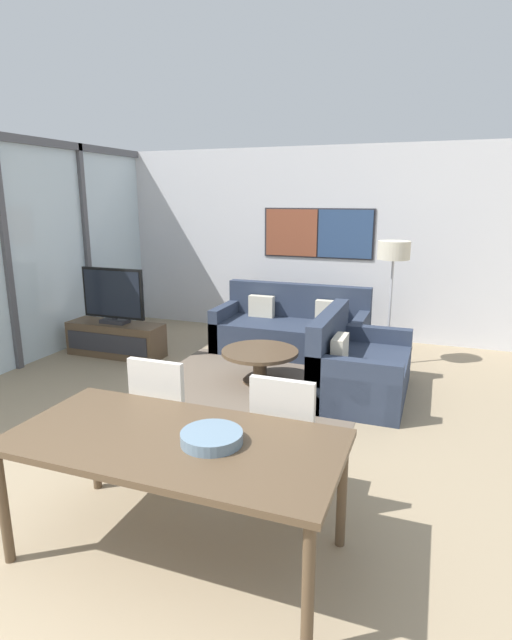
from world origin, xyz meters
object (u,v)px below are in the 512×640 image
(fruit_bowl, at_px, (212,437))
(floor_lamp, at_px, (393,258))
(dining_table, at_px, (174,449))
(coffee_table, at_px, (260,358))
(tv_console, at_px, (116,339))
(sofa_main, at_px, (292,331))
(sofa_side, at_px, (354,369))
(dining_chair_left, at_px, (166,413))
(television, at_px, (113,297))
(dining_chair_centre, at_px, (287,436))

(fruit_bowl, xyz_separation_m, floor_lamp, (0.58, 3.95, 0.56))
(floor_lamp, bearing_deg, dining_table, -101.45)
(coffee_table, relative_size, fruit_bowl, 2.52)
(tv_console, relative_size, sofa_main, 0.65)
(sofa_side, bearing_deg, sofa_main, 39.91)
(coffee_table, bearing_deg, sofa_main, 90.00)
(dining_table, height_order, dining_chair_left, dining_chair_left)
(dining_table, bearing_deg, dining_chair_left, 123.84)
(sofa_main, bearing_deg, sofa_side, -50.09)
(television, bearing_deg, floor_lamp, 13.82)
(dining_chair_left, relative_size, fruit_bowl, 2.81)
(television, xyz_separation_m, sofa_main, (2.15, 1.03, -0.52))
(tv_console, height_order, fruit_bowl, fruit_bowl)
(sofa_side, bearing_deg, fruit_bowl, 173.19)
(tv_console, height_order, dining_table, dining_table)
(television, xyz_separation_m, floor_lamp, (3.46, 0.85, 0.55))
(coffee_table, xyz_separation_m, dining_table, (0.50, -2.84, 0.40))
(sofa_side, xyz_separation_m, dining_chair_centre, (-0.10, -2.20, 0.25))
(dining_chair_left, bearing_deg, television, 132.13)
(tv_console, height_order, dining_chair_centre, dining_chair_centre)
(dining_chair_left, height_order, dining_chair_centre, same)
(television, xyz_separation_m, sofa_side, (3.22, -0.25, -0.52))
(dining_table, bearing_deg, sofa_main, 96.91)
(floor_lamp, bearing_deg, coffee_table, -139.19)
(dining_chair_left, distance_m, fruit_bowl, 1.01)
(tv_console, distance_m, floor_lamp, 3.74)
(sofa_main, distance_m, sofa_side, 1.67)
(television, xyz_separation_m, fruit_bowl, (2.88, -3.10, -0.01))
(television, xyz_separation_m, dining_chair_centre, (3.13, -2.45, -0.27))
(fruit_bowl, bearing_deg, tv_console, 132.94)
(sofa_main, height_order, floor_lamp, floor_lamp)
(television, distance_m, dining_chair_left, 3.27)
(dining_chair_centre, distance_m, floor_lamp, 3.42)
(dining_chair_left, xyz_separation_m, fruit_bowl, (0.70, -0.68, 0.26))
(fruit_bowl, bearing_deg, dining_chair_left, 135.61)
(sofa_main, distance_m, dining_table, 4.20)
(dining_chair_left, bearing_deg, sofa_side, 64.33)
(sofa_side, xyz_separation_m, dining_table, (-0.57, -2.87, 0.41))
(sofa_main, bearing_deg, dining_chair_left, -89.48)
(coffee_table, bearing_deg, fruit_bowl, -75.48)
(sofa_side, xyz_separation_m, fruit_bowl, (-0.34, -2.85, 0.51))
(tv_console, xyz_separation_m, dining_chair_left, (2.18, -2.41, 0.31))
(tv_console, relative_size, fruit_bowl, 3.80)
(coffee_table, xyz_separation_m, dining_chair_left, (0.03, -2.14, 0.24))
(sofa_main, height_order, fruit_bowl, sofa_main)
(sofa_side, distance_m, dining_chair_centre, 2.22)
(tv_console, xyz_separation_m, dining_table, (2.65, -3.12, 0.46))
(sofa_main, distance_m, coffee_table, 1.31)
(floor_lamp, bearing_deg, sofa_main, 172.20)
(floor_lamp, bearing_deg, tv_console, -166.17)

